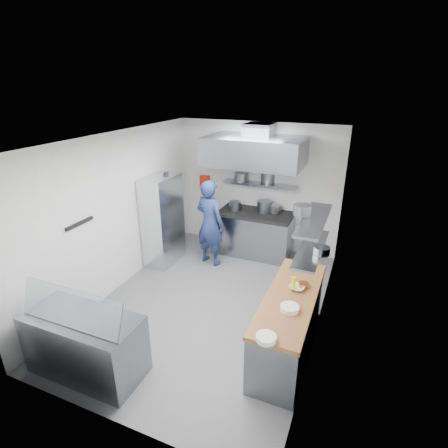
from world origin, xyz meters
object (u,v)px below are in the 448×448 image
at_px(chef, 210,223).
at_px(display_case, 86,344).
at_px(wire_rack, 163,220).
at_px(gas_range, 255,234).

distance_m(chef, display_case, 3.37).
bearing_deg(wire_rack, chef, 18.86).
bearing_deg(display_case, wire_rack, 102.69).
height_order(gas_range, wire_rack, wire_rack).
bearing_deg(chef, wire_rack, 33.92).
distance_m(gas_range, chef, 1.14).
xyz_separation_m(chef, wire_rack, (-0.91, -0.31, 0.03)).
bearing_deg(gas_range, chef, -132.87).
relative_size(chef, display_case, 1.20).
distance_m(gas_range, display_case, 4.21).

